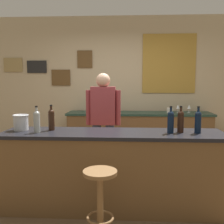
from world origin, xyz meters
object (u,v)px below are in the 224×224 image
(wine_bottle_b, at_px, (51,119))
(ice_bucket, at_px, (21,122))
(bartender, at_px, (103,119))
(wine_bottle_c, at_px, (171,121))
(wine_bottle_d, at_px, (181,121))
(wine_glass_c, at_px, (115,107))
(coffee_mug, at_px, (169,110))
(wine_bottle_e, at_px, (198,121))
(wine_glass_a, at_px, (89,106))
(wine_glass_d, at_px, (178,107))
(wine_glass_e, at_px, (189,107))
(bar_stool, at_px, (100,193))
(wine_bottle_a, at_px, (37,121))
(wine_glass_b, at_px, (103,107))

(wine_bottle_b, bearing_deg, ice_bucket, -176.67)
(bartender, relative_size, wine_bottle_c, 5.29)
(wine_bottle_b, relative_size, wine_bottle_d, 1.00)
(wine_bottle_b, bearing_deg, wine_glass_c, 70.81)
(bartender, distance_m, ice_bucket, 1.24)
(wine_bottle_c, height_order, coffee_mug, wine_bottle_c)
(bartender, distance_m, wine_bottle_d, 1.31)
(wine_bottle_e, distance_m, wine_glass_a, 2.65)
(wine_bottle_c, height_order, wine_glass_d, wine_bottle_c)
(wine_glass_a, xyz_separation_m, wine_glass_e, (1.94, -0.10, 0.00))
(ice_bucket, height_order, coffee_mug, ice_bucket)
(bartender, bearing_deg, wine_bottle_e, -38.06)
(bar_stool, height_order, wine_glass_a, wine_glass_a)
(bar_stool, xyz_separation_m, wine_bottle_c, (0.74, 0.61, 0.60))
(bartender, height_order, coffee_mug, bartender)
(wine_bottle_a, distance_m, wine_glass_e, 3.06)
(bartender, bearing_deg, coffee_mug, 44.62)
(ice_bucket, distance_m, wine_glass_b, 2.07)
(wine_bottle_a, bearing_deg, wine_bottle_e, 2.27)
(wine_bottle_b, relative_size, wine_glass_d, 1.97)
(wine_bottle_b, relative_size, wine_bottle_e, 1.00)
(wine_bottle_c, xyz_separation_m, wine_glass_c, (-0.72, 2.00, -0.05))
(coffee_mug, bearing_deg, bartender, -135.38)
(wine_glass_b, xyz_separation_m, wine_glass_e, (1.63, 0.09, 0.00))
(ice_bucket, height_order, wine_glass_b, ice_bucket)
(wine_bottle_e, bearing_deg, wine_glass_c, 117.37)
(wine_bottle_d, height_order, coffee_mug, wine_bottle_d)
(wine_bottle_a, bearing_deg, wine_bottle_c, 2.33)
(wine_glass_e, bearing_deg, wine_bottle_e, -100.64)
(wine_bottle_a, relative_size, wine_glass_b, 1.97)
(wine_glass_b, bearing_deg, bartender, -85.08)
(wine_bottle_e, bearing_deg, ice_bucket, 178.43)
(bar_stool, bearing_deg, wine_bottle_d, 37.15)
(wine_glass_a, relative_size, wine_glass_b, 1.00)
(wine_glass_b, bearing_deg, wine_bottle_a, -105.92)
(wine_glass_e, bearing_deg, bartender, -143.29)
(wine_glass_c, distance_m, wine_glass_d, 1.21)
(wine_glass_e, relative_size, coffee_mug, 1.24)
(wine_bottle_d, bearing_deg, wine_glass_b, 118.67)
(wine_glass_a, bearing_deg, wine_bottle_d, -57.19)
(wine_bottle_a, distance_m, wine_glass_c, 2.21)
(bartender, xyz_separation_m, wine_bottle_c, (0.84, -0.91, 0.12))
(bar_stool, xyz_separation_m, wine_glass_a, (-0.51, 2.77, 0.55))
(wine_bottle_e, bearing_deg, wine_bottle_a, -177.73)
(bartender, height_order, wine_glass_a, bartender)
(bartender, height_order, wine_bottle_b, bartender)
(bar_stool, bearing_deg, wine_bottle_c, 39.58)
(wine_bottle_a, bearing_deg, wine_glass_b, 74.08)
(wine_bottle_a, bearing_deg, coffee_mug, 49.16)
(wine_bottle_a, distance_m, ice_bucket, 0.27)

